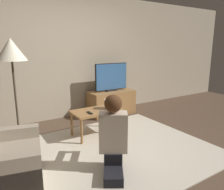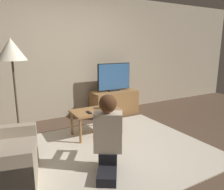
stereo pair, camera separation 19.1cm
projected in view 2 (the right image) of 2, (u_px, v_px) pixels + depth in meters
The scene contains 10 objects.
ground_plane at pixel (115, 150), 3.27m from camera, with size 10.00×10.00×0.00m, color brown.
wall_back at pixel (69, 57), 4.62m from camera, with size 10.00×0.06×2.60m.
rug at pixel (115, 150), 3.27m from camera, with size 2.72×2.34×0.02m.
tv_stand at pixel (114, 102), 4.96m from camera, with size 1.03×0.49×0.54m.
tv at pixel (114, 77), 4.83m from camera, with size 0.80×0.08×0.62m.
coffee_table at pixel (97, 113), 3.74m from camera, with size 0.84×0.48×0.46m.
floor_lamp at pixel (12, 55), 3.06m from camera, with size 0.42×0.42×1.64m.
person_kneeling at pixel (108, 133), 2.63m from camera, with size 0.63×0.81×0.96m.
table_lamp at pixel (110, 103), 3.78m from camera, with size 0.18×0.18×0.17m.
remote at pixel (89, 112), 3.56m from camera, with size 0.04×0.15×0.02m.
Camera 2 is at (-1.51, -2.60, 1.53)m, focal length 35.00 mm.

